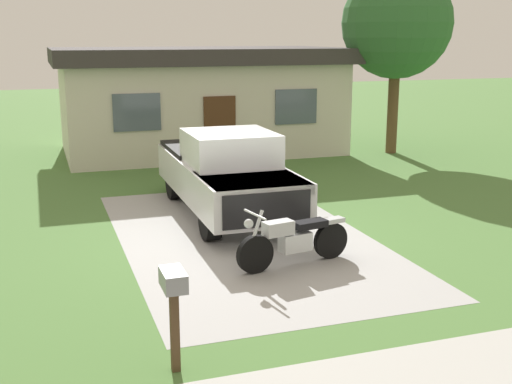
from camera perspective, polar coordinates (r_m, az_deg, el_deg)
The scene contains 7 objects.
ground_plane at distance 12.97m, azimuth -1.05°, elevation -3.99°, with size 80.00×80.00×0.00m, color #4E7A3A.
driveway_pad at distance 12.97m, azimuth -1.05°, elevation -3.97°, with size 4.74×8.46×0.01m, color #AAAAAA.
motorcycle at distance 11.30m, azimuth 3.28°, elevation -4.15°, with size 2.19×0.78×1.09m.
pickup_truck at distance 14.55m, azimuth -2.74°, elevation 1.81°, with size 2.03×5.64×1.90m.
mailbox at distance 7.72m, azimuth -7.20°, elevation -8.79°, with size 0.26×0.48×1.26m.
shade_tree at distance 22.52m, azimuth 12.19°, elevation 14.16°, with size 3.62×3.62×6.11m.
neighbor_house at distance 22.57m, azimuth -4.93°, elevation 8.08°, with size 9.60×5.60×3.50m.
Camera 1 is at (-3.73, -11.80, 3.89)m, focal length 45.86 mm.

